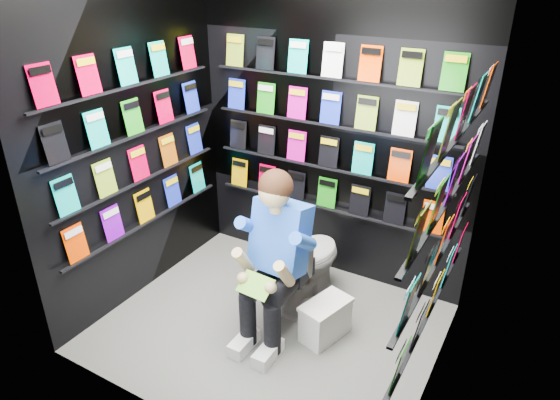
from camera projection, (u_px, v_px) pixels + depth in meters
The scene contains 13 objects.
floor at pixel (269, 327), 3.83m from camera, with size 2.40×2.40×0.00m, color slate.
wall_back at pixel (331, 130), 4.04m from camera, with size 2.40×0.04×2.60m, color black.
wall_front at pixel (163, 237), 2.48m from camera, with size 2.40×0.04×2.60m, color black.
wall_left at pixel (133, 141), 3.80m from camera, with size 0.04×2.00×2.60m, color black.
wall_right at pixel (455, 212), 2.72m from camera, with size 0.04×2.00×2.60m, color black.
comics_back at pixel (330, 130), 4.02m from camera, with size 2.10×0.06×1.37m, color #CA0036, non-canonical shape.
comics_left at pixel (136, 141), 3.79m from camera, with size 0.06×1.70×1.37m, color #CA0036, non-canonical shape.
comics_right at pixel (449, 210), 2.73m from camera, with size 0.06×1.70×1.37m, color #CA0036, non-canonical shape.
toilet at pixel (305, 261), 3.99m from camera, with size 0.42×0.75×0.73m, color white.
longbox at pixel (325, 321), 3.68m from camera, with size 0.20×0.37×0.28m, color white.
longbox_lid at pixel (326, 304), 3.61m from camera, with size 0.22×0.39×0.03m, color white.
reader at pixel (282, 237), 3.52m from camera, with size 0.53×0.78×1.43m, color blue, non-canonical shape.
held_comic at pixel (255, 285), 3.33m from camera, with size 0.24×0.01×0.17m, color green.
Camera 1 is at (1.58, -2.58, 2.54)m, focal length 32.00 mm.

